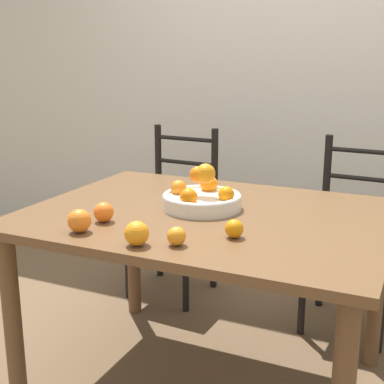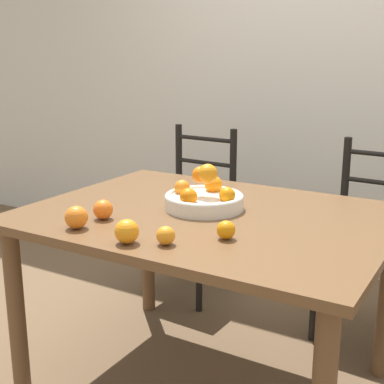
{
  "view_description": "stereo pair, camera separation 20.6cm",
  "coord_description": "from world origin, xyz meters",
  "px_view_note": "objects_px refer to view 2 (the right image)",
  "views": [
    {
      "loc": [
        0.79,
        -1.88,
        1.38
      ],
      "look_at": [
        -0.04,
        -0.06,
        0.86
      ],
      "focal_mm": 50.0,
      "sensor_mm": 36.0,
      "label": 1
    },
    {
      "loc": [
        0.97,
        -1.78,
        1.38
      ],
      "look_at": [
        -0.04,
        -0.06,
        0.86
      ],
      "focal_mm": 50.0,
      "sensor_mm": 36.0,
      "label": 2
    }
  ],
  "objects_px": {
    "orange_loose_4": "(226,230)",
    "chair_right": "(370,245)",
    "orange_loose_2": "(103,210)",
    "chair_left": "(192,214)",
    "orange_loose_1": "(76,217)",
    "fruit_bowl": "(204,197)",
    "orange_loose_0": "(166,236)",
    "orange_loose_3": "(127,231)"
  },
  "relations": [
    {
      "from": "orange_loose_4",
      "to": "chair_right",
      "type": "height_order",
      "value": "chair_right"
    },
    {
      "from": "orange_loose_2",
      "to": "orange_loose_4",
      "type": "height_order",
      "value": "orange_loose_2"
    },
    {
      "from": "orange_loose_2",
      "to": "chair_left",
      "type": "relative_size",
      "value": 0.08
    },
    {
      "from": "chair_left",
      "to": "chair_right",
      "type": "relative_size",
      "value": 1.0
    },
    {
      "from": "orange_loose_1",
      "to": "chair_right",
      "type": "distance_m",
      "value": 1.49
    },
    {
      "from": "fruit_bowl",
      "to": "orange_loose_2",
      "type": "relative_size",
      "value": 4.26
    },
    {
      "from": "orange_loose_2",
      "to": "chair_right",
      "type": "distance_m",
      "value": 1.38
    },
    {
      "from": "orange_loose_0",
      "to": "chair_left",
      "type": "bearing_deg",
      "value": 116.77
    },
    {
      "from": "chair_right",
      "to": "orange_loose_2",
      "type": "bearing_deg",
      "value": -122.46
    },
    {
      "from": "orange_loose_1",
      "to": "orange_loose_4",
      "type": "relative_size",
      "value": 1.29
    },
    {
      "from": "fruit_bowl",
      "to": "chair_left",
      "type": "bearing_deg",
      "value": 123.43
    },
    {
      "from": "orange_loose_2",
      "to": "orange_loose_4",
      "type": "xyz_separation_m",
      "value": [
        0.5,
        0.03,
        -0.01
      ]
    },
    {
      "from": "fruit_bowl",
      "to": "chair_left",
      "type": "height_order",
      "value": "chair_left"
    },
    {
      "from": "orange_loose_0",
      "to": "chair_right",
      "type": "distance_m",
      "value": 1.31
    },
    {
      "from": "fruit_bowl",
      "to": "orange_loose_2",
      "type": "xyz_separation_m",
      "value": [
        -0.26,
        -0.32,
        -0.01
      ]
    },
    {
      "from": "chair_left",
      "to": "chair_right",
      "type": "bearing_deg",
      "value": 2.79
    },
    {
      "from": "chair_left",
      "to": "orange_loose_4",
      "type": "bearing_deg",
      "value": -51.67
    },
    {
      "from": "orange_loose_4",
      "to": "fruit_bowl",
      "type": "bearing_deg",
      "value": 130.73
    },
    {
      "from": "orange_loose_1",
      "to": "orange_loose_2",
      "type": "xyz_separation_m",
      "value": [
        0.01,
        0.14,
        -0.0
      ]
    },
    {
      "from": "orange_loose_0",
      "to": "orange_loose_4",
      "type": "height_order",
      "value": "orange_loose_4"
    },
    {
      "from": "orange_loose_4",
      "to": "chair_left",
      "type": "bearing_deg",
      "value": 125.54
    },
    {
      "from": "orange_loose_1",
      "to": "orange_loose_2",
      "type": "bearing_deg",
      "value": 86.04
    },
    {
      "from": "orange_loose_3",
      "to": "chair_left",
      "type": "relative_size",
      "value": 0.08
    },
    {
      "from": "orange_loose_3",
      "to": "chair_left",
      "type": "height_order",
      "value": "chair_left"
    },
    {
      "from": "orange_loose_4",
      "to": "chair_left",
      "type": "relative_size",
      "value": 0.07
    },
    {
      "from": "orange_loose_2",
      "to": "orange_loose_1",
      "type": "bearing_deg",
      "value": -93.96
    },
    {
      "from": "orange_loose_0",
      "to": "orange_loose_3",
      "type": "relative_size",
      "value": 0.77
    },
    {
      "from": "fruit_bowl",
      "to": "orange_loose_3",
      "type": "bearing_deg",
      "value": -92.19
    },
    {
      "from": "chair_right",
      "to": "chair_left",
      "type": "bearing_deg",
      "value": -177.01
    },
    {
      "from": "orange_loose_2",
      "to": "chair_right",
      "type": "bearing_deg",
      "value": 54.55
    },
    {
      "from": "orange_loose_3",
      "to": "orange_loose_1",
      "type": "bearing_deg",
      "value": 172.49
    },
    {
      "from": "orange_loose_0",
      "to": "orange_loose_1",
      "type": "height_order",
      "value": "orange_loose_1"
    },
    {
      "from": "orange_loose_0",
      "to": "orange_loose_3",
      "type": "xyz_separation_m",
      "value": [
        -0.12,
        -0.05,
        0.01
      ]
    },
    {
      "from": "chair_right",
      "to": "fruit_bowl",
      "type": "bearing_deg",
      "value": -120.75
    },
    {
      "from": "orange_loose_0",
      "to": "orange_loose_4",
      "type": "bearing_deg",
      "value": 46.15
    },
    {
      "from": "fruit_bowl",
      "to": "orange_loose_4",
      "type": "bearing_deg",
      "value": -49.27
    },
    {
      "from": "orange_loose_3",
      "to": "orange_loose_4",
      "type": "height_order",
      "value": "orange_loose_3"
    },
    {
      "from": "chair_right",
      "to": "orange_loose_4",
      "type": "bearing_deg",
      "value": -101.32
    },
    {
      "from": "orange_loose_3",
      "to": "chair_right",
      "type": "height_order",
      "value": "chair_right"
    },
    {
      "from": "fruit_bowl",
      "to": "orange_loose_1",
      "type": "relative_size",
      "value": 3.86
    },
    {
      "from": "orange_loose_0",
      "to": "chair_right",
      "type": "relative_size",
      "value": 0.06
    },
    {
      "from": "fruit_bowl",
      "to": "orange_loose_1",
      "type": "xyz_separation_m",
      "value": [
        -0.27,
        -0.45,
        -0.01
      ]
    }
  ]
}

